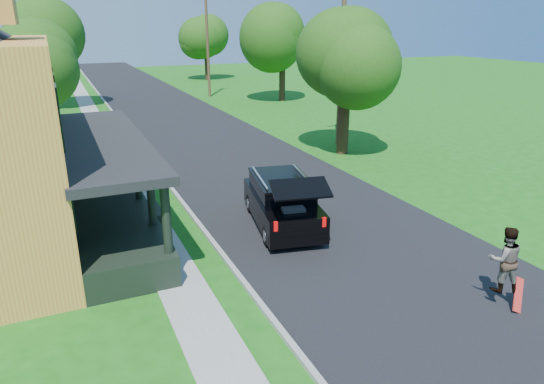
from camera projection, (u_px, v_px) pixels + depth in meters
name	position (u px, v px, depth m)	size (l,w,h in m)	color
ground	(379.00, 263.00, 14.18)	(140.00, 140.00, 0.00)	#175B12
street	(195.00, 131.00, 31.41)	(8.00, 120.00, 0.02)	black
curb	(131.00, 136.00, 29.86)	(0.15, 120.00, 0.12)	gray
sidewalk	(105.00, 139.00, 29.26)	(1.30, 120.00, 0.03)	gray
front_walk	(26.00, 240.00, 15.70)	(6.50, 1.20, 0.03)	gray
black_suv	(282.00, 202.00, 16.53)	(2.72, 5.14, 2.27)	black
skateboarder	(505.00, 259.00, 11.73)	(1.01, 0.91, 1.69)	black
skateboard	(518.00, 296.00, 11.83)	(0.64, 0.48, 0.75)	red
tree_left_mid	(45.00, 57.00, 26.79)	(6.07, 6.20, 7.61)	black
tree_left_far	(43.00, 37.00, 37.24)	(5.70, 5.60, 8.57)	black
tree_right_near	(346.00, 50.00, 24.30)	(6.30, 5.82, 7.92)	black
tree_right_mid	(282.00, 29.00, 41.36)	(7.13, 6.89, 9.02)	black
tree_right_far	(205.00, 37.00, 57.42)	(6.20, 5.88, 7.65)	black
utility_pole_near	(342.00, 58.00, 26.37)	(1.61, 0.40, 9.38)	#4B3A23
utility_pole_far	(208.00, 43.00, 44.24)	(1.52, 0.42, 9.51)	#4B3A23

